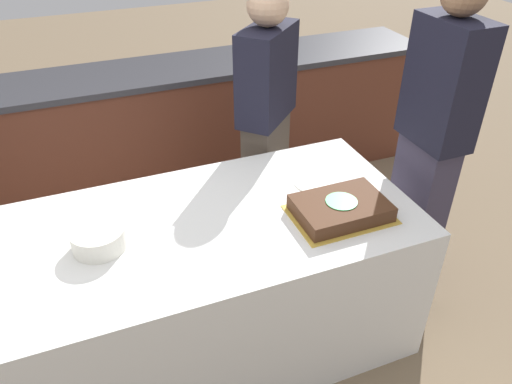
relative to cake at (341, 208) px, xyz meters
The scene contains 8 objects.
ground_plane 1.06m from the cake, 165.74° to the left, with size 14.00×14.00×0.00m, color #7A664C.
back_counter 1.87m from the cake, 111.39° to the left, with size 4.40×0.58×0.92m.
dining_table 0.81m from the cake, 165.74° to the left, with size 2.08×0.93×0.77m.
cake is the anchor object (origin of this frame).
plate_stack 1.03m from the cake, behind, with size 0.22×0.22×0.09m.
side_plate_near_cake 0.28m from the cake, 88.27° to the left, with size 0.19×0.19×0.00m.
person_cutting_cake 0.86m from the cake, 90.00° to the left, with size 0.44×0.43×1.59m.
person_seated_right 0.62m from the cake, 16.11° to the left, with size 0.20×0.35×1.73m.
Camera 1 is at (-0.33, -1.69, 2.10)m, focal length 35.00 mm.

